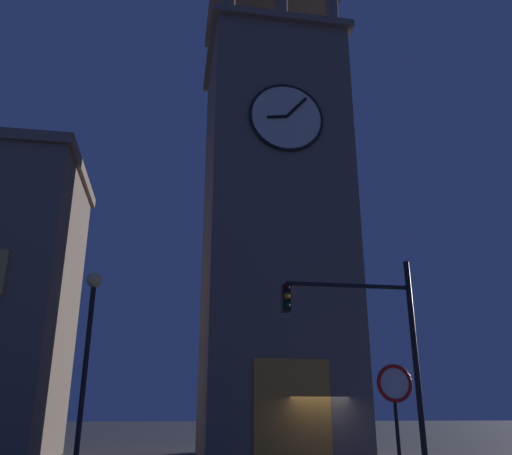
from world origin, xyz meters
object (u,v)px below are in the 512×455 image
clocktower (274,222)px  street_lamp (89,335)px  no_horn_sign (395,395)px  traffic_signal_mid (373,336)px

clocktower → street_lamp: clocktower is taller
street_lamp → no_horn_sign: street_lamp is taller
clocktower → traffic_signal_mid: 13.56m
traffic_signal_mid → street_lamp: (7.74, -1.30, 0.03)m
clocktower → traffic_signal_mid: bearing=92.3°
traffic_signal_mid → street_lamp: bearing=-9.6°
clocktower → street_lamp: 14.43m
traffic_signal_mid → no_horn_sign: size_ratio=2.12×
street_lamp → no_horn_sign: (-6.89, 4.41, -1.67)m
street_lamp → no_horn_sign: bearing=147.4°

